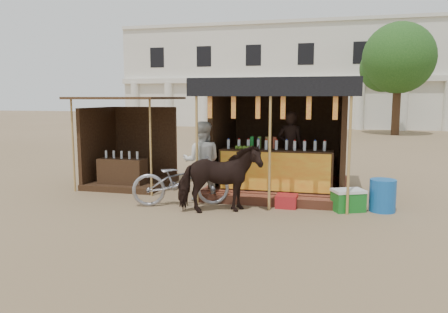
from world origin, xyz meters
TOP-DOWN VIEW (x-y plane):
  - ground at (0.00, 0.00)m, footprint 120.00×120.00m
  - main_stall at (1.01, 3.36)m, footprint 3.60×3.61m
  - secondary_stall at (-3.17, 3.24)m, footprint 2.40×2.40m
  - cow at (0.04, 1.06)m, footprint 1.84×1.40m
  - motorbike at (-0.94, 1.45)m, footprint 2.25×1.46m
  - bystander at (-0.63, 2.00)m, footprint 1.01×0.86m
  - blue_barrel at (3.32, 2.00)m, footprint 0.65×0.65m
  - red_crate at (1.34, 1.85)m, footprint 0.46×0.44m
  - cooler at (2.62, 1.85)m, footprint 0.77×0.67m
  - background_building at (-2.00, 29.94)m, footprint 26.00×7.45m
  - tree at (5.81, 22.14)m, footprint 4.50×4.40m

SIDE VIEW (x-z plane):
  - ground at x=0.00m, z-range 0.00..0.00m
  - red_crate at x=1.34m, z-range 0.00..0.27m
  - cooler at x=2.62m, z-range 0.00..0.46m
  - blue_barrel at x=3.32m, z-range 0.00..0.68m
  - motorbike at x=-0.94m, z-range 0.00..1.12m
  - cow at x=0.04m, z-range 0.00..1.42m
  - secondary_stall at x=-3.17m, z-range -0.34..2.04m
  - bystander at x=-0.63m, z-range 0.00..1.83m
  - main_stall at x=1.01m, z-range -0.36..2.42m
  - background_building at x=-2.00m, z-range -0.11..8.07m
  - tree at x=5.81m, z-range 1.13..8.13m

